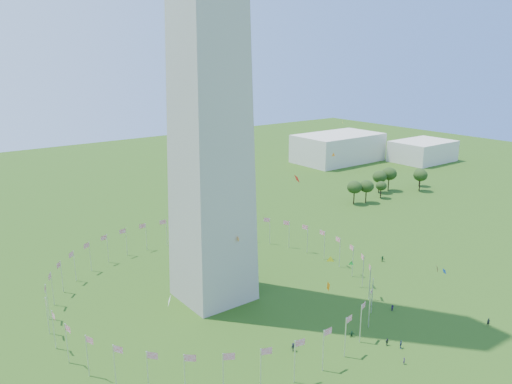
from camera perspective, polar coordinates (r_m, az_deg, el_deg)
flag_ring at (r=131.18m, az=-4.87°, el=-9.99°), size 80.24×80.24×9.00m
gov_building_east_a at (r=297.05m, az=9.35°, el=5.01°), size 50.00×30.00×16.00m
gov_building_east_b at (r=309.72m, az=18.52°, el=4.46°), size 35.00×25.00×12.00m
crowd at (r=112.41m, az=16.60°, el=-17.44°), size 94.49×79.16×1.94m
kites_aloft at (r=113.02m, az=6.18°, el=-6.52°), size 114.54×73.72×38.21m
tree_line_east at (r=230.10m, az=14.77°, el=0.87°), size 53.02×15.82×10.72m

